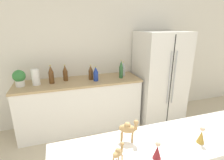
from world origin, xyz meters
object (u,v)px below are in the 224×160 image
potted_plant (19,77)px  paper_towel_roll (36,77)px  back_bottle_0 (121,69)px  wise_man_figurine_purple (201,136)px  wise_man_figurine_crimson (157,151)px  back_bottle_3 (65,73)px  back_bottle_5 (91,73)px  back_bottle_2 (96,74)px  refrigerator (159,77)px  back_bottle_1 (51,75)px  back_bottle_4 (123,69)px  camel_figurine (118,152)px  camel_figurine_second (128,128)px

potted_plant → paper_towel_roll: 0.23m
back_bottle_0 → wise_man_figurine_purple: back_bottle_0 is taller
potted_plant → wise_man_figurine_purple: (1.46, -2.05, 0.04)m
wise_man_figurine_crimson → paper_towel_roll: bearing=112.4°
back_bottle_0 → wise_man_figurine_crimson: back_bottle_0 is taller
back_bottle_3 → wise_man_figurine_crimson: size_ratio=2.20×
back_bottle_0 → back_bottle_5: bearing=172.2°
back_bottle_5 → paper_towel_roll: bearing=-179.3°
back_bottle_2 → wise_man_figurine_crimson: bearing=-92.1°
refrigerator → potted_plant: refrigerator is taller
back_bottle_3 → back_bottle_1: bearing=-161.5°
potted_plant → back_bottle_4: back_bottle_4 is taller
wise_man_figurine_crimson → wise_man_figurine_purple: 0.37m
potted_plant → back_bottle_5: potted_plant is taller
camel_figurine → paper_towel_roll: bearing=107.0°
paper_towel_roll → back_bottle_4: size_ratio=0.94×
potted_plant → back_bottle_0: 1.63m
potted_plant → wise_man_figurine_purple: size_ratio=2.05×
refrigerator → back_bottle_3: bearing=175.0°
back_bottle_4 → back_bottle_3: bearing=178.4°
paper_towel_roll → back_bottle_0: (1.40, -0.06, 0.03)m
back_bottle_1 → camel_figurine: 2.09m
refrigerator → back_bottle_5: (-1.31, 0.08, 0.17)m
paper_towel_roll → wise_man_figurine_purple: bearing=-59.1°
potted_plant → back_bottle_2: size_ratio=1.03×
back_bottle_2 → back_bottle_5: bearing=122.1°
back_bottle_1 → wise_man_figurine_purple: bearing=-64.0°
back_bottle_1 → camel_figurine_second: bearing=-74.2°
back_bottle_2 → back_bottle_5: 0.12m
refrigerator → back_bottle_2: bearing=-179.2°
back_bottle_0 → back_bottle_2: (-0.46, -0.03, -0.03)m
back_bottle_2 → wise_man_figurine_purple: (0.30, -1.96, 0.06)m
refrigerator → back_bottle_3: (-1.73, 0.15, 0.18)m
paper_towel_roll → back_bottle_4: (1.48, 0.05, 0.00)m
back_bottle_4 → back_bottle_5: bearing=-176.4°
potted_plant → back_bottle_4: 1.71m
back_bottle_4 → back_bottle_5: 0.61m
back_bottle_1 → wise_man_figurine_purple: (1.00, -2.06, 0.04)m
refrigerator → back_bottle_5: bearing=176.3°
back_bottle_1 → back_bottle_4: 1.25m
paper_towel_roll → camel_figurine_second: (0.76, -1.88, 0.10)m
back_bottle_4 → camel_figurine: size_ratio=2.24×
back_bottle_2 → back_bottle_3: bearing=160.8°
refrigerator → potted_plant: size_ratio=6.56×
back_bottle_4 → camel_figurine_second: (-0.72, -1.93, 0.10)m
refrigerator → potted_plant: 2.42m
camel_figurine_second → wise_man_figurine_purple: camel_figurine_second is taller
back_bottle_3 → wise_man_figurine_purple: bearing=-69.9°
paper_towel_roll → back_bottle_2: size_ratio=1.00×
refrigerator → camel_figurine_second: refrigerator is taller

